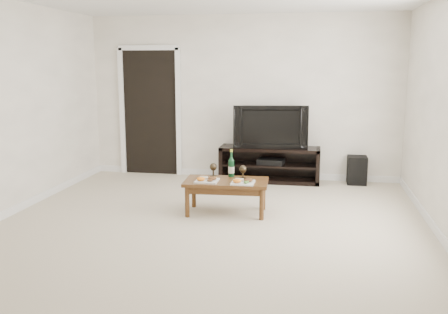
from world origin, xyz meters
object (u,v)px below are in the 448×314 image
at_px(subwoofer, 357,170).
at_px(coffee_table, 226,197).
at_px(television, 270,126).
at_px(media_console, 270,164).

xyz_separation_m(subwoofer, coffee_table, (-1.72, -1.88, -0.01)).
bearing_deg(television, subwoofer, -5.18).
relative_size(media_console, coffee_table, 1.53).
xyz_separation_m(media_console, coffee_table, (-0.37, -1.80, -0.07)).
relative_size(media_console, television, 1.36).
bearing_deg(television, media_console, 0.00).
bearing_deg(television, coffee_table, -110.30).
height_order(media_console, coffee_table, media_console).
bearing_deg(subwoofer, coffee_table, -133.19).
xyz_separation_m(media_console, subwoofer, (1.34, 0.08, -0.06)).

